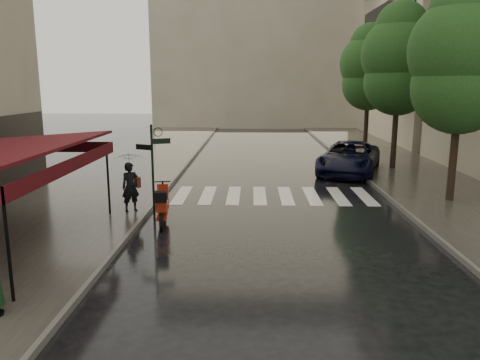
{
  "coord_description": "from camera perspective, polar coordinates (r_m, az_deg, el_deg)",
  "views": [
    {
      "loc": [
        2.13,
        -12.35,
        4.38
      ],
      "look_at": [
        1.75,
        2.26,
        1.4
      ],
      "focal_mm": 35.0,
      "sensor_mm": 36.0,
      "label": 1
    }
  ],
  "objects": [
    {
      "name": "signpost",
      "position": [
        15.91,
        -10.6,
        2.12
      ],
      "size": [
        1.17,
        0.29,
        3.1
      ],
      "color": "black",
      "rests_on": "ground"
    },
    {
      "name": "ground",
      "position": [
        13.27,
        -7.91,
        -7.86
      ],
      "size": [
        120.0,
        120.0,
        0.0
      ],
      "primitive_type": "plane",
      "color": "black",
      "rests_on": "ground"
    },
    {
      "name": "curb_far",
      "position": [
        25.29,
        13.61,
        1.41
      ],
      "size": [
        0.12,
        60.0,
        0.16
      ],
      "primitive_type": "cube",
      "color": "#595651",
      "rests_on": "ground"
    },
    {
      "name": "backdrop_building",
      "position": [
        50.67,
        2.59,
        17.9
      ],
      "size": [
        22.0,
        6.0,
        20.0
      ],
      "primitive_type": "cube",
      "color": "gray",
      "rests_on": "ground"
    },
    {
      "name": "curb_near",
      "position": [
        24.98,
        -6.78,
        1.53
      ],
      "size": [
        0.12,
        60.0,
        0.16
      ],
      "primitive_type": "cube",
      "color": "#595651",
      "rests_on": "ground"
    },
    {
      "name": "sidewalk_near",
      "position": [
        25.6,
        -13.55,
        1.5
      ],
      "size": [
        6.0,
        60.0,
        0.12
      ],
      "primitive_type": "cube",
      "color": "#38332D",
      "rests_on": "ground"
    },
    {
      "name": "tree_near",
      "position": [
        18.91,
        25.48,
        13.29
      ],
      "size": [
        3.8,
        3.8,
        7.99
      ],
      "color": "black",
      "rests_on": "sidewalk_far"
    },
    {
      "name": "sidewalk_far",
      "position": [
        26.03,
        19.65,
        1.3
      ],
      "size": [
        5.5,
        60.0,
        0.12
      ],
      "primitive_type": "cube",
      "color": "#38332D",
      "rests_on": "ground"
    },
    {
      "name": "pedestrian_with_umbrella",
      "position": [
        16.2,
        -13.31,
        1.91
      ],
      "size": [
        1.39,
        1.4,
        2.47
      ],
      "rotation": [
        0.0,
        0.0,
        0.57
      ],
      "color": "black",
      "rests_on": "sidewalk_near"
    },
    {
      "name": "tree_far",
      "position": [
        32.26,
        15.46,
        13.04
      ],
      "size": [
        3.8,
        3.8,
        8.16
      ],
      "color": "black",
      "rests_on": "sidewalk_far"
    },
    {
      "name": "parked_car",
      "position": [
        24.04,
        13.17,
        2.66
      ],
      "size": [
        4.35,
        6.29,
        1.6
      ],
      "primitive_type": "imported",
      "rotation": [
        0.0,
        0.0,
        -0.33
      ],
      "color": "black",
      "rests_on": "ground"
    },
    {
      "name": "haussmann_far",
      "position": [
        41.24,
        22.98,
        17.45
      ],
      "size": [
        8.0,
        16.0,
        18.5
      ],
      "primitive_type": "cube",
      "color": "gray",
      "rests_on": "ground"
    },
    {
      "name": "crosswalk",
      "position": [
        18.88,
        4.01,
        -1.89
      ],
      "size": [
        7.85,
        3.2,
        0.01
      ],
      "color": "silver",
      "rests_on": "ground"
    },
    {
      "name": "tree_mid",
      "position": [
        25.47,
        18.86,
        13.67
      ],
      "size": [
        3.8,
        3.8,
        8.34
      ],
      "color": "black",
      "rests_on": "sidewalk_far"
    },
    {
      "name": "scooter",
      "position": [
        15.02,
        -9.46,
        -3.24
      ],
      "size": [
        0.64,
        1.94,
        1.28
      ],
      "rotation": [
        0.0,
        0.0,
        0.14
      ],
      "color": "black",
      "rests_on": "ground"
    }
  ]
}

